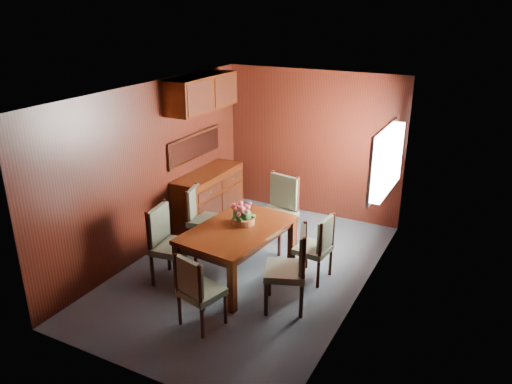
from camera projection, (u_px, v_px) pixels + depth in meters
The scene contains 11 objects.
ground at pixel (248, 270), 6.73m from camera, with size 4.50×4.50×0.00m, color #38434C.
room_shell at pixel (252, 147), 6.46m from camera, with size 3.06×4.52×2.41m.
sideboard at pixel (209, 199), 7.93m from camera, with size 0.48×1.40×0.90m, color #341406.
dining_table at pixel (237, 235), 6.36m from camera, with size 1.09×1.60×0.71m.
chair_left_near at pixel (167, 240), 6.31m from camera, with size 0.52×0.54×1.02m.
chair_left_far at pixel (200, 214), 7.18m from camera, with size 0.52×0.53×0.94m.
chair_right_near at pixel (292, 264), 5.73m from camera, with size 0.60×0.62×1.02m.
chair_right_far at pixel (318, 245), 6.34m from camera, with size 0.44×0.46×0.90m.
chair_head at pixel (197, 288), 5.39m from camera, with size 0.51×0.50×0.89m.
chair_foot at pixel (279, 207), 7.24m from camera, with size 0.59×0.57×1.07m.
flower_centerpiece at pixel (243, 213), 6.38m from camera, with size 0.31×0.31×0.31m.
Camera 1 is at (2.82, -5.18, 3.41)m, focal length 35.00 mm.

